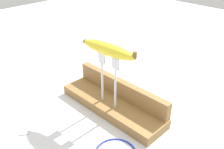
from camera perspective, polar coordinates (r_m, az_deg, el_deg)
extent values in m
plane|color=silver|center=(0.84, 0.00, -7.84)|extent=(3.00, 3.00, 0.00)
cube|color=olive|center=(0.84, 0.00, -6.96)|extent=(0.38, 0.11, 0.03)
cube|color=olive|center=(0.84, 2.12, -3.18)|extent=(0.37, 0.02, 0.06)
cylinder|color=silver|center=(0.80, -2.22, -1.71)|extent=(0.01, 0.01, 0.13)
cube|color=silver|center=(0.76, -2.34, 3.84)|extent=(0.03, 0.01, 0.04)
cylinder|color=silver|center=(0.76, 0.74, -3.27)|extent=(0.01, 0.01, 0.13)
cube|color=silver|center=(0.72, 0.79, 2.46)|extent=(0.03, 0.01, 0.04)
ellipsoid|color=yellow|center=(0.72, -0.83, 5.73)|extent=(0.20, 0.06, 0.04)
cylinder|color=brown|center=(0.67, 5.15, 4.40)|extent=(0.01, 0.01, 0.02)
sphere|color=#3F2D19|center=(0.78, -6.08, 7.46)|extent=(0.01, 0.01, 0.01)
cylinder|color=silver|center=(0.87, -18.90, -8.02)|extent=(0.13, 0.08, 0.01)
cube|color=silver|center=(0.80, -19.18, -11.82)|extent=(0.04, 0.04, 0.01)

